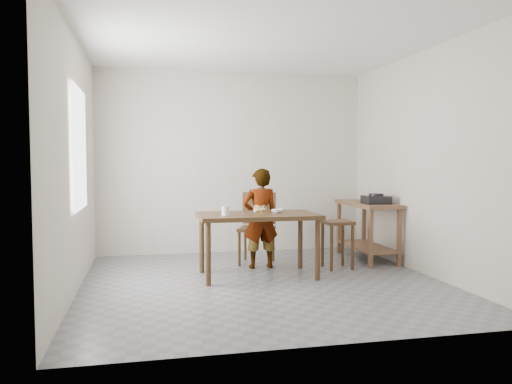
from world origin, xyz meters
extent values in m
cube|color=slate|center=(0.00, 0.00, -0.02)|extent=(4.00, 4.00, 0.04)
cube|color=white|center=(0.00, 0.00, 2.72)|extent=(4.00, 4.00, 0.04)
cube|color=beige|center=(0.00, 2.02, 1.35)|extent=(4.00, 0.04, 2.70)
cube|color=beige|center=(0.00, -2.02, 1.35)|extent=(4.00, 0.04, 2.70)
cube|color=beige|center=(-2.02, 0.00, 1.35)|extent=(0.04, 4.00, 2.70)
cube|color=beige|center=(2.02, 0.00, 1.35)|extent=(0.04, 4.00, 2.70)
cube|color=white|center=(-1.97, 0.20, 1.50)|extent=(0.02, 1.10, 1.30)
imported|color=silver|center=(0.14, 0.77, 0.64)|extent=(0.48, 0.33, 1.28)
cylinder|color=white|center=(-0.41, 0.18, 0.80)|extent=(0.11, 0.11, 0.11)
imported|color=white|center=(0.24, 0.33, 0.77)|extent=(0.17, 0.17, 0.04)
imported|color=white|center=(1.77, 1.20, 0.83)|extent=(0.27, 0.27, 0.05)
cube|color=black|center=(1.73, 0.75, 0.85)|extent=(0.34, 0.34, 0.11)
camera|label=1|loc=(-1.28, -5.41, 1.35)|focal=35.00mm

